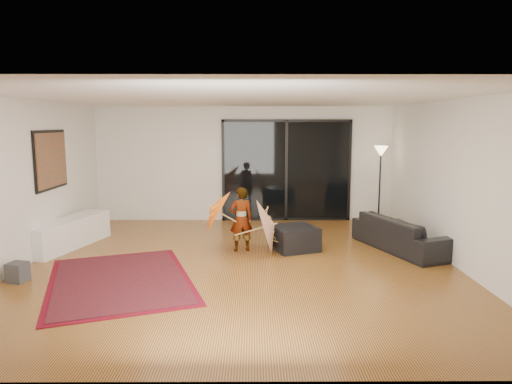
{
  "coord_description": "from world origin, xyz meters",
  "views": [
    {
      "loc": [
        0.22,
        -7.31,
        2.3
      ],
      "look_at": [
        0.27,
        0.7,
        1.1
      ],
      "focal_mm": 32.0,
      "sensor_mm": 36.0,
      "label": 1
    }
  ],
  "objects_px": {
    "ottoman": "(294,238)",
    "child": "(241,219)",
    "sofa": "(402,233)",
    "media_console": "(69,233)"
  },
  "relations": [
    {
      "from": "ottoman",
      "to": "child",
      "type": "xyz_separation_m",
      "value": [
        -0.97,
        -0.08,
        0.37
      ]
    },
    {
      "from": "sofa",
      "to": "ottoman",
      "type": "xyz_separation_m",
      "value": [
        -1.98,
        0.03,
        -0.09
      ]
    },
    {
      "from": "media_console",
      "to": "sofa",
      "type": "distance_m",
      "value": 6.2
    },
    {
      "from": "ottoman",
      "to": "sofa",
      "type": "bearing_deg",
      "value": -0.77
    },
    {
      "from": "sofa",
      "to": "media_console",
      "type": "bearing_deg",
      "value": 67.58
    },
    {
      "from": "sofa",
      "to": "ottoman",
      "type": "relative_size",
      "value": 2.77
    },
    {
      "from": "child",
      "to": "ottoman",
      "type": "bearing_deg",
      "value": 171.75
    },
    {
      "from": "media_console",
      "to": "ottoman",
      "type": "height_order",
      "value": "media_console"
    },
    {
      "from": "media_console",
      "to": "sofa",
      "type": "bearing_deg",
      "value": 14.15
    },
    {
      "from": "ottoman",
      "to": "media_console",
      "type": "bearing_deg",
      "value": 177.45
    }
  ]
}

